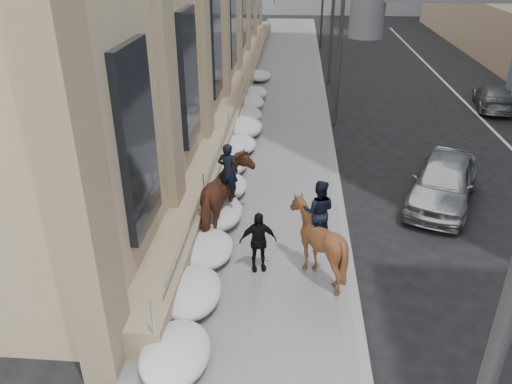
{
  "coord_description": "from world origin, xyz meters",
  "views": [
    {
      "loc": [
        0.92,
        -9.67,
        8.22
      ],
      "look_at": [
        -0.1,
        3.12,
        1.7
      ],
      "focal_mm": 35.0,
      "sensor_mm": 36.0,
      "label": 1
    }
  ],
  "objects_px": {
    "pedestrian": "(258,241)",
    "car_grey": "(494,97)",
    "mounted_horse_right": "(317,237)",
    "mounted_horse_left": "(226,195)",
    "car_silver": "(444,181)"
  },
  "relations": [
    {
      "from": "mounted_horse_right",
      "to": "car_silver",
      "type": "height_order",
      "value": "mounted_horse_right"
    },
    {
      "from": "pedestrian",
      "to": "car_grey",
      "type": "distance_m",
      "value": 19.57
    },
    {
      "from": "mounted_horse_left",
      "to": "pedestrian",
      "type": "xyz_separation_m",
      "value": [
        1.13,
        -2.07,
        -0.3
      ]
    },
    {
      "from": "mounted_horse_left",
      "to": "pedestrian",
      "type": "distance_m",
      "value": 2.38
    },
    {
      "from": "car_silver",
      "to": "car_grey",
      "type": "xyz_separation_m",
      "value": [
        5.48,
        11.31,
        -0.21
      ]
    },
    {
      "from": "car_grey",
      "to": "mounted_horse_left",
      "type": "bearing_deg",
      "value": 58.53
    },
    {
      "from": "mounted_horse_left",
      "to": "car_silver",
      "type": "distance_m",
      "value": 7.57
    },
    {
      "from": "mounted_horse_left",
      "to": "car_silver",
      "type": "bearing_deg",
      "value": -150.78
    },
    {
      "from": "mounted_horse_right",
      "to": "pedestrian",
      "type": "bearing_deg",
      "value": 2.71
    },
    {
      "from": "mounted_horse_left",
      "to": "car_grey",
      "type": "xyz_separation_m",
      "value": [
        12.63,
        13.77,
        -0.66
      ]
    },
    {
      "from": "mounted_horse_right",
      "to": "pedestrian",
      "type": "distance_m",
      "value": 1.58
    },
    {
      "from": "mounted_horse_left",
      "to": "car_grey",
      "type": "distance_m",
      "value": 18.69
    },
    {
      "from": "pedestrian",
      "to": "car_silver",
      "type": "distance_m",
      "value": 7.53
    },
    {
      "from": "car_grey",
      "to": "pedestrian",
      "type": "bearing_deg",
      "value": 65.07
    },
    {
      "from": "mounted_horse_left",
      "to": "car_grey",
      "type": "relative_size",
      "value": 0.66
    }
  ]
}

